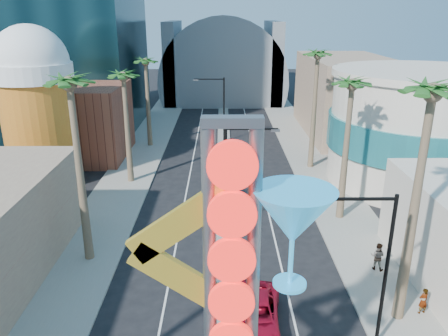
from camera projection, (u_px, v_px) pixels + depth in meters
sidewalk_west at (136, 164)px, 46.63m from camera, size 5.00×100.00×0.15m
sidewalk_east at (313, 164)px, 46.73m from camera, size 5.00×100.00×0.15m
median at (224, 155)px, 49.51m from camera, size 1.60×84.00×0.15m
brick_filler_west at (79, 122)px, 48.10m from camera, size 10.00×10.00×8.00m
filler_east at (345, 96)px, 57.37m from camera, size 10.00×20.00×10.00m
beer_mug at (36, 101)px, 39.27m from camera, size 7.00×7.00×14.50m
turquoise_building at (419, 128)px, 40.34m from camera, size 16.60×16.60×10.60m
canopy at (223, 77)px, 80.12m from camera, size 22.00×16.00×22.00m
neon_sign at (257, 276)px, 14.08m from camera, size 6.53×2.60×12.55m
streetlight_0 at (234, 169)px, 30.94m from camera, size 3.79×0.25×8.00m
streetlight_1 at (219, 103)px, 53.55m from camera, size 3.79×0.25×8.00m
streetlight_2 at (377, 259)px, 19.68m from camera, size 3.45×0.25×8.00m
palm_1 at (71, 96)px, 25.13m from camera, size 2.40×2.40×12.70m
palm_2 at (124, 83)px, 38.77m from camera, size 2.40×2.40×11.20m
palm_3 at (146, 67)px, 50.07m from camera, size 2.40×2.40×11.20m
palm_5 at (430, 109)px, 19.43m from camera, size 2.40×2.40×13.20m
palm_6 at (351, 93)px, 31.18m from camera, size 2.40×2.40×11.70m
palm_7 at (317, 62)px, 42.19m from camera, size 2.40×2.40×12.70m
red_pickup at (255, 314)px, 22.38m from camera, size 3.01×5.57×1.48m
pedestrian_a at (423, 301)px, 23.14m from camera, size 0.64×0.51×1.52m
pedestrian_b at (377, 256)px, 27.10m from camera, size 1.10×1.03×1.80m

